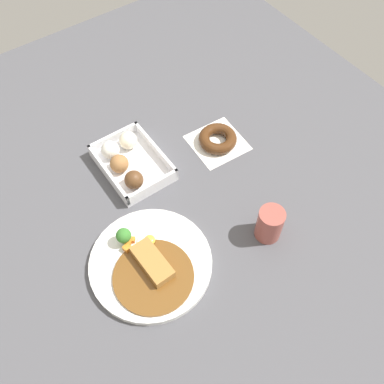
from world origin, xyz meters
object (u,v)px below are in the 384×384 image
(curry_plate, at_px, (150,263))
(coffee_mug, at_px, (270,224))
(chocolate_ring_donut, at_px, (218,139))
(donut_box, at_px, (128,162))

(curry_plate, distance_m, coffee_mug, 0.30)
(chocolate_ring_donut, relative_size, coffee_mug, 1.63)
(donut_box, bearing_deg, coffee_mug, 24.80)
(donut_box, bearing_deg, chocolate_ring_donut, 74.28)
(curry_plate, relative_size, coffee_mug, 3.08)
(curry_plate, relative_size, donut_box, 1.36)
(donut_box, height_order, chocolate_ring_donut, donut_box)
(donut_box, xyz_separation_m, coffee_mug, (0.38, 0.17, 0.02))
(chocolate_ring_donut, xyz_separation_m, coffee_mug, (0.31, -0.08, 0.03))
(donut_box, distance_m, chocolate_ring_donut, 0.26)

